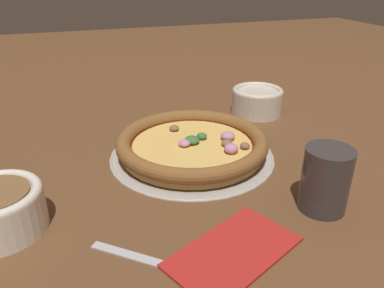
% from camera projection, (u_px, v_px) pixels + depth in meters
% --- Properties ---
extents(ground_plane, '(3.00, 3.00, 0.00)m').
position_uv_depth(ground_plane, '(192.00, 155.00, 0.68)').
color(ground_plane, brown).
extents(pizza_tray, '(0.30, 0.30, 0.01)m').
position_uv_depth(pizza_tray, '(192.00, 154.00, 0.68)').
color(pizza_tray, '#B7B2A8').
rests_on(pizza_tray, ground_plane).
extents(pizza, '(0.27, 0.27, 0.03)m').
position_uv_depth(pizza, '(192.00, 144.00, 0.67)').
color(pizza, tan).
rests_on(pizza, pizza_tray).
extents(bowl_near, '(0.12, 0.12, 0.06)m').
position_uv_depth(bowl_near, '(257.00, 100.00, 0.86)').
color(bowl_near, beige).
rests_on(bowl_near, ground_plane).
extents(drinking_cup, '(0.07, 0.07, 0.09)m').
position_uv_depth(drinking_cup, '(326.00, 180.00, 0.51)').
color(drinking_cup, '#383333').
rests_on(drinking_cup, ground_plane).
extents(napkin, '(0.19, 0.15, 0.01)m').
position_uv_depth(napkin, '(234.00, 251.00, 0.45)').
color(napkin, '#B2231E').
rests_on(napkin, ground_plane).
extents(fork, '(0.14, 0.13, 0.00)m').
position_uv_depth(fork, '(166.00, 265.00, 0.43)').
color(fork, '#B7B7BC').
rests_on(fork, ground_plane).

